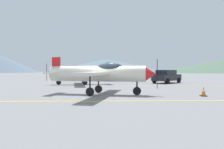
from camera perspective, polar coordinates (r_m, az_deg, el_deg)
name	(u,v)px	position (r m, az deg, el deg)	size (l,w,h in m)	color
ground_plane	(100,95)	(14.87, -2.97, -5.08)	(400.00, 400.00, 0.00)	slate
apron_line_near	(99,101)	(11.73, -3.27, -6.72)	(80.00, 0.16, 0.01)	yellow
apron_line_far	(102,86)	(22.93, -2.58, -2.89)	(80.00, 0.16, 0.01)	yellow
airplane_near	(101,73)	(14.97, -2.71, 0.35)	(7.29, 8.30, 2.49)	silver
airplane_mid	(80,72)	(25.53, -7.99, 0.65)	(7.28, 8.34, 2.49)	silver
car_sedan	(167,76)	(28.76, 13.58, -0.44)	(4.29, 4.33, 1.62)	black
traffic_cone_front	(204,91)	(15.05, 22.03, -3.98)	(0.36, 0.36, 0.59)	black
hill_centerleft	(107,66)	(156.55, -1.36, 2.24)	(86.84, 86.84, 9.40)	slate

